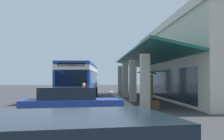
{
  "coord_description": "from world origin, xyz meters",
  "views": [
    {
      "loc": [
        24.99,
        2.83,
        1.84
      ],
      "look_at": [
        2.05,
        4.26,
        2.55
      ],
      "focal_mm": 45.82,
      "sensor_mm": 36.0,
      "label": 1
    }
  ],
  "objects": [
    {
      "name": "curb_strip",
      "position": [
        -0.55,
        5.1,
        0.06
      ],
      "size": [
        26.57,
        0.5,
        0.12
      ],
      "primitive_type": "cube",
      "color": "#9E998E",
      "rests_on": "ground"
    },
    {
      "name": "plaza_building",
      "position": [
        -0.55,
        14.72,
        3.35
      ],
      "size": [
        22.44,
        15.28,
        6.68
      ],
      "color": "beige",
      "rests_on": "ground"
    },
    {
      "name": "transit_bus",
      "position": [
        -0.34,
        1.55,
        1.85
      ],
      "size": [
        11.34,
        3.24,
        3.34
      ],
      "color": "#193D9E",
      "rests_on": "ground"
    },
    {
      "name": "ground",
      "position": [
        0.0,
        8.0,
        0.0
      ],
      "size": [
        120.0,
        120.0,
        0.0
      ],
      "primitive_type": "plane",
      "color": "#38383A"
    },
    {
      "name": "potted_palm",
      "position": [
        7.16,
        6.46,
        0.7
      ],
      "size": [
        1.56,
        2.07,
        2.39
      ],
      "color": "brown",
      "rests_on": "ground"
    },
    {
      "name": "pedestrian",
      "position": [
        8.72,
        2.23,
        0.89
      ],
      "size": [
        0.5,
        0.51,
        1.6
      ],
      "color": "navy",
      "rests_on": "ground"
    },
    {
      "name": "parked_sedan_blue",
      "position": [
        12.15,
        1.75,
        0.75
      ],
      "size": [
        2.72,
        4.55,
        1.47
      ],
      "color": "navy",
      "rests_on": "ground"
    }
  ]
}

